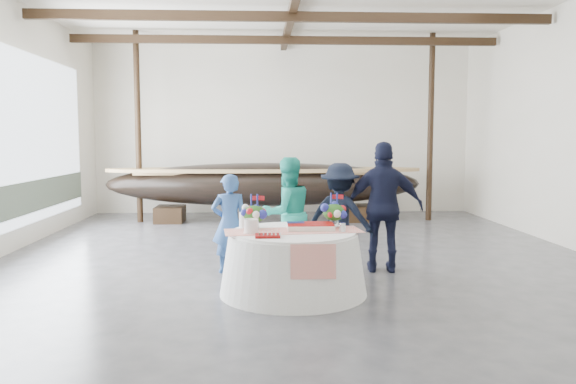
{
  "coord_description": "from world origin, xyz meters",
  "views": [
    {
      "loc": [
        -0.6,
        -9.15,
        2.0
      ],
      "look_at": [
        -0.19,
        -0.64,
        1.18
      ],
      "focal_mm": 35.0,
      "sensor_mm": 36.0,
      "label": 1
    }
  ],
  "objects": [
    {
      "name": "floor",
      "position": [
        0.0,
        0.0,
        0.0
      ],
      "size": [
        10.0,
        12.0,
        0.01
      ],
      "primitive_type": "cube",
      "color": "#3D3D42",
      "rests_on": "ground"
    },
    {
      "name": "wall_back",
      "position": [
        0.0,
        6.0,
        2.25
      ],
      "size": [
        10.0,
        0.02,
        4.5
      ],
      "primitive_type": "cube",
      "color": "silver",
      "rests_on": "ground"
    },
    {
      "name": "wall_front",
      "position": [
        0.0,
        -6.0,
        2.25
      ],
      "size": [
        10.0,
        0.02,
        4.5
      ],
      "primitive_type": "cube",
      "color": "silver",
      "rests_on": "ground"
    },
    {
      "name": "pavilion_structure",
      "position": [
        0.0,
        0.75,
        4.0
      ],
      "size": [
        9.8,
        11.76,
        4.5
      ],
      "color": "black",
      "rests_on": "ground"
    },
    {
      "name": "open_bay",
      "position": [
        -4.95,
        1.0,
        1.83
      ],
      "size": [
        0.03,
        7.0,
        3.2
      ],
      "color": "silver",
      "rests_on": "ground"
    },
    {
      "name": "longboat_display",
      "position": [
        -0.52,
        4.31,
        0.9
      ],
      "size": [
        7.56,
        1.51,
        1.42
      ],
      "color": "black",
      "rests_on": "ground"
    },
    {
      "name": "banquet_table",
      "position": [
        -0.19,
        -2.04,
        0.41
      ],
      "size": [
        1.9,
        1.9,
        0.81
      ],
      "color": "silver",
      "rests_on": "ground"
    },
    {
      "name": "tabletop_items",
      "position": [
        -0.2,
        -1.87,
        0.96
      ],
      "size": [
        1.8,
        0.99,
        0.4
      ],
      "color": "red",
      "rests_on": "banquet_table"
    },
    {
      "name": "guest_woman_blue",
      "position": [
        -1.07,
        -0.85,
        0.74
      ],
      "size": [
        0.58,
        0.43,
        1.48
      ],
      "primitive_type": "imported",
      "rotation": [
        0.0,
        0.0,
        3.28
      ],
      "color": "#2B4E8A",
      "rests_on": "ground"
    },
    {
      "name": "guest_woman_teal",
      "position": [
        -0.21,
        -0.71,
        0.86
      ],
      "size": [
        1.02,
        0.92,
        1.72
      ],
      "primitive_type": "imported",
      "rotation": [
        0.0,
        0.0,
        3.54
      ],
      "color": "#22B09A",
      "rests_on": "ground"
    },
    {
      "name": "guest_man_left",
      "position": [
        0.59,
        -0.76,
        0.82
      ],
      "size": [
        1.21,
        0.98,
        1.63
      ],
      "primitive_type": "imported",
      "rotation": [
        0.0,
        0.0,
        2.72
      ],
      "color": "black",
      "rests_on": "ground"
    },
    {
      "name": "guest_man_right",
      "position": [
        1.24,
        -0.91,
        0.98
      ],
      "size": [
        1.21,
        0.65,
        1.96
      ],
      "primitive_type": "imported",
      "rotation": [
        0.0,
        0.0,
        2.99
      ],
      "color": "black",
      "rests_on": "ground"
    }
  ]
}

